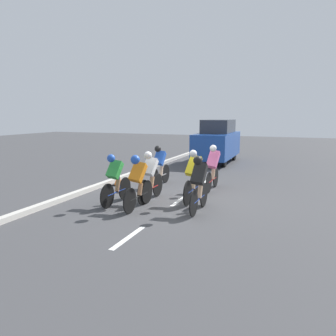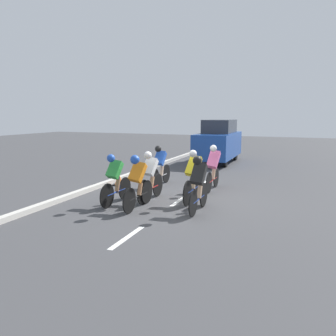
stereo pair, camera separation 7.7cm
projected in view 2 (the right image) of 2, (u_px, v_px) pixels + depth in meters
name	position (u px, v px, depth m)	size (l,w,h in m)	color
ground_plane	(181.00, 199.00, 9.86)	(60.00, 60.00, 0.00)	#424244
lane_stripe_near	(127.00, 237.00, 6.80)	(0.12, 1.40, 0.01)	white
lane_stripe_mid	(180.00, 200.00, 9.72)	(0.12, 1.40, 0.01)	white
lane_stripe_far	(208.00, 180.00, 12.65)	(0.12, 1.40, 0.01)	white
curb	(90.00, 189.00, 10.89)	(0.20, 27.90, 0.14)	beige
cyclist_white	(150.00, 175.00, 9.53)	(0.39, 1.74, 1.50)	black
cyclist_black	(199.00, 182.00, 8.41)	(0.36, 1.63, 1.51)	black
cyclist_pink	(213.00, 167.00, 10.85)	(0.40, 1.64, 1.55)	black
cyclist_yellow	(193.00, 175.00, 9.38)	(0.41, 1.70, 1.56)	black
cyclist_green	(115.00, 178.00, 9.16)	(0.37, 1.66, 1.46)	black
cyclist_orange	(138.00, 180.00, 8.70)	(0.39, 1.71, 1.50)	black
cyclist_blue	(160.00, 165.00, 11.56)	(0.36, 1.72, 1.47)	black
support_car	(218.00, 142.00, 17.13)	(1.70, 4.19, 2.25)	black
traffic_cone	(119.00, 179.00, 11.74)	(0.36, 0.36, 0.49)	black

